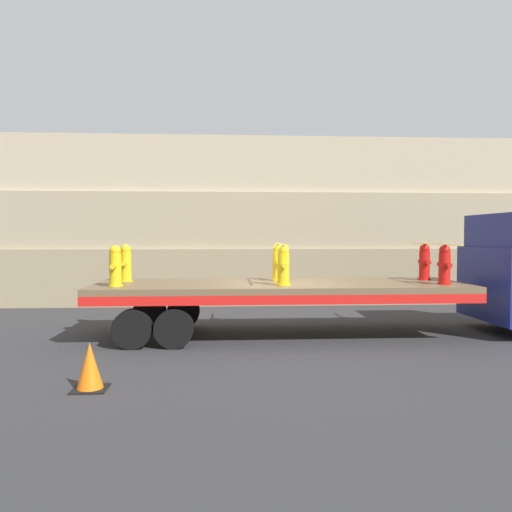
# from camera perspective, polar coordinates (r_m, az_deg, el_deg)

# --- Properties ---
(ground_plane) EXTENTS (120.00, 120.00, 0.00)m
(ground_plane) POSITION_cam_1_polar(r_m,az_deg,el_deg) (11.76, 2.80, -9.03)
(ground_plane) COLOR #2D2D30
(rock_cliff) EXTENTS (60.00, 3.30, 5.64)m
(rock_cliff) POSITION_cam_1_polar(r_m,az_deg,el_deg) (17.97, 0.54, 3.93)
(rock_cliff) COLOR gray
(rock_cliff) RESTS_ON ground_plane
(flatbed_trailer) EXTENTS (8.49, 2.66, 1.23)m
(flatbed_trailer) POSITION_cam_1_polar(r_m,az_deg,el_deg) (11.56, 0.15, -4.22)
(flatbed_trailer) COLOR brown
(flatbed_trailer) RESTS_ON ground_plane
(fire_hydrant_yellow_near_0) EXTENTS (0.32, 0.56, 0.89)m
(fire_hydrant_yellow_near_0) POSITION_cam_1_polar(r_m,az_deg,el_deg) (11.17, -15.78, -1.14)
(fire_hydrant_yellow_near_0) COLOR gold
(fire_hydrant_yellow_near_0) RESTS_ON flatbed_trailer
(fire_hydrant_yellow_far_0) EXTENTS (0.32, 0.56, 0.89)m
(fire_hydrant_yellow_far_0) POSITION_cam_1_polar(r_m,az_deg,el_deg) (12.28, -14.66, -0.82)
(fire_hydrant_yellow_far_0) COLOR gold
(fire_hydrant_yellow_far_0) RESTS_ON flatbed_trailer
(fire_hydrant_yellow_near_1) EXTENTS (0.32, 0.56, 0.89)m
(fire_hydrant_yellow_near_1) POSITION_cam_1_polar(r_m,az_deg,el_deg) (10.99, 3.14, -1.11)
(fire_hydrant_yellow_near_1) COLOR gold
(fire_hydrant_yellow_near_1) RESTS_ON flatbed_trailer
(fire_hydrant_yellow_far_1) EXTENTS (0.32, 0.56, 0.89)m
(fire_hydrant_yellow_far_1) POSITION_cam_1_polar(r_m,az_deg,el_deg) (12.11, 2.52, -0.79)
(fire_hydrant_yellow_far_1) COLOR gold
(fire_hydrant_yellow_far_1) RESTS_ON flatbed_trailer
(fire_hydrant_red_near_2) EXTENTS (0.32, 0.56, 0.89)m
(fire_hydrant_red_near_2) POSITION_cam_1_polar(r_m,az_deg,el_deg) (11.97, 20.74, -0.98)
(fire_hydrant_red_near_2) COLOR red
(fire_hydrant_red_near_2) RESTS_ON flatbed_trailer
(fire_hydrant_red_far_2) EXTENTS (0.32, 0.56, 0.89)m
(fire_hydrant_red_far_2) POSITION_cam_1_polar(r_m,az_deg,el_deg) (13.01, 18.69, -0.70)
(fire_hydrant_red_far_2) COLOR red
(fire_hydrant_red_far_2) RESTS_ON flatbed_trailer
(cargo_strap_rear) EXTENTS (0.05, 2.77, 0.01)m
(cargo_strap_rear) POSITION_cam_1_polar(r_m,az_deg,el_deg) (11.53, 2.82, 1.35)
(cargo_strap_rear) COLOR yellow
(cargo_strap_rear) RESTS_ON fire_hydrant_yellow_near_1
(cargo_strap_middle) EXTENTS (0.05, 2.77, 0.01)m
(cargo_strap_middle) POSITION_cam_1_polar(r_m,az_deg,el_deg) (12.47, 19.70, 1.29)
(cargo_strap_middle) COLOR yellow
(cargo_strap_middle) RESTS_ON fire_hydrant_red_near_2
(traffic_cone) EXTENTS (0.51, 0.51, 0.72)m
(traffic_cone) POSITION_cam_1_polar(r_m,az_deg,el_deg) (8.07, -18.46, -11.89)
(traffic_cone) COLOR black
(traffic_cone) RESTS_ON ground_plane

